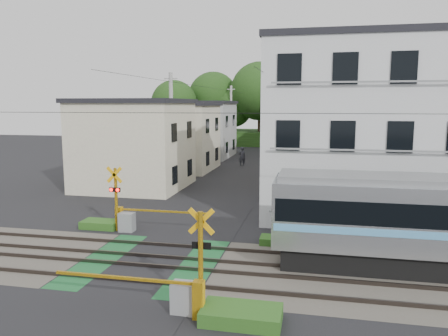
% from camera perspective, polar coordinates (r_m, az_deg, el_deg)
% --- Properties ---
extents(ground, '(120.00, 120.00, 0.00)m').
position_cam_1_polar(ground, '(17.15, -9.79, -12.03)').
color(ground, black).
extents(track_bed, '(120.00, 120.00, 0.14)m').
position_cam_1_polar(track_bed, '(17.13, -9.79, -11.91)').
color(track_bed, '#47423A').
rests_on(track_bed, ground).
extents(crossing_signal_near, '(4.74, 0.65, 3.09)m').
position_cam_1_polar(crossing_signal_near, '(12.88, -4.95, -15.60)').
color(crossing_signal_near, '#F9B00D').
rests_on(crossing_signal_near, ground).
extents(crossing_signal_far, '(4.74, 0.65, 3.09)m').
position_cam_1_polar(crossing_signal_far, '(21.12, -12.74, -6.18)').
color(crossing_signal_far, '#F9B00D').
rests_on(crossing_signal_far, ground).
extents(apartment_block, '(10.20, 8.36, 9.30)m').
position_cam_1_polar(apartment_block, '(24.56, 17.64, 4.97)').
color(apartment_block, silver).
rests_on(apartment_block, ground).
extents(houses_row, '(22.07, 31.35, 6.80)m').
position_cam_1_polar(houses_row, '(41.33, 3.77, 4.59)').
color(houses_row, beige).
rests_on(houses_row, ground).
extents(tree_hill, '(40.00, 12.93, 11.98)m').
position_cam_1_polar(tree_hill, '(63.83, 6.42, 7.91)').
color(tree_hill, '#224416').
rests_on(tree_hill, ground).
extents(catenary, '(60.00, 5.04, 7.00)m').
position_cam_1_polar(catenary, '(15.11, 11.56, -0.34)').
color(catenary, '#2D2D33').
rests_on(catenary, ground).
extents(utility_poles, '(7.90, 42.00, 8.00)m').
position_cam_1_polar(utility_poles, '(38.62, 1.25, 5.59)').
color(utility_poles, '#A5A5A0').
rests_on(utility_poles, ground).
extents(pedestrian, '(0.78, 0.62, 1.86)m').
position_cam_1_polar(pedestrian, '(42.17, 2.36, 1.52)').
color(pedestrian, '#2D2F39').
rests_on(pedestrian, ground).
extents(weed_patches, '(10.25, 8.80, 0.40)m').
position_cam_1_polar(weed_patches, '(16.46, -4.10, -12.12)').
color(weed_patches, '#2D5E1E').
rests_on(weed_patches, ground).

